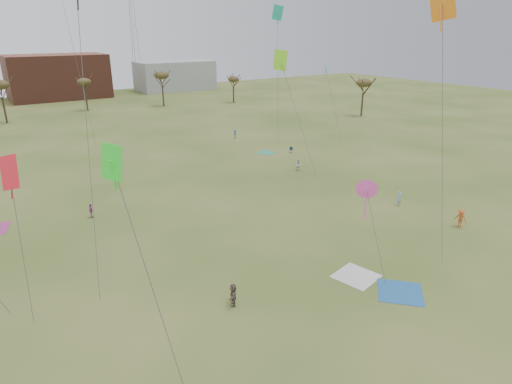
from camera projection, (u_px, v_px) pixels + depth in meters
ground at (354, 318)px, 29.71m from camera, size 260.00×260.00×0.00m
spectator_fore_c at (233, 295)px, 30.86m from camera, size 1.25×1.63×1.72m
flyer_mid_b at (460, 218)px, 43.17m from camera, size 0.91×1.32×1.88m
flyer_mid_c at (399, 199)px, 48.46m from camera, size 0.65×0.46×1.69m
spectator_mid_d at (91, 211)px, 45.42m from camera, size 0.55×0.96×1.55m
spectator_mid_e at (299, 165)px, 60.55m from camera, size 1.01×0.99×1.65m
flyer_far_b at (105, 154)px, 66.42m from camera, size 0.70×0.83×1.45m
flyer_far_c at (235, 134)px, 78.75m from camera, size 0.82×1.08×1.49m
blanket_blue at (400, 292)px, 32.65m from camera, size 4.53×4.53×0.03m
blanket_cream at (356, 276)px, 34.77m from camera, size 3.69×3.69×0.03m
blanket_olive at (266, 153)px, 69.68m from camera, size 3.39×3.39×0.03m
camp_chair_right at (291, 151)px, 69.75m from camera, size 0.73×0.74×0.87m
kites_aloft at (162, 27)px, 40.37m from camera, size 57.57×54.80×27.20m
tree_line at (57, 90)px, 87.17m from camera, size 117.44×49.32×8.91m
building_brick at (58, 77)px, 123.40m from camera, size 26.00×16.00×12.00m
building_grey at (175, 76)px, 140.72m from camera, size 24.00×12.00×9.00m
radio_tower at (133, 27)px, 135.77m from camera, size 1.51×1.72×41.00m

